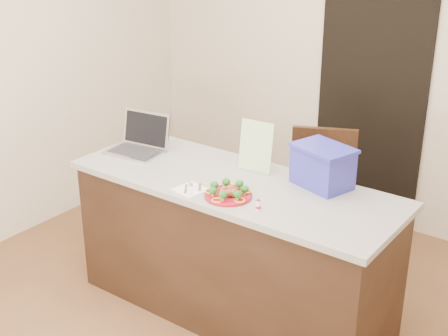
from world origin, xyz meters
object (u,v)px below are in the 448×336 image
Objects in this scene: island at (233,247)px; blue_box at (323,166)px; yogurt_bottle at (258,206)px; napkin at (191,190)px; laptop at (140,141)px; plate at (228,195)px; chair at (314,192)px.

blue_box reaches higher than island.
yogurt_bottle is (0.34, -0.25, 0.48)m from island.
laptop is (-0.68, 0.30, 0.07)m from napkin.
plate reaches higher than napkin.
laptop reaches higher than plate.
island is 0.78m from blue_box.
napkin is 0.42× the size of laptop.
napkin is at bearing -121.59° from blue_box.
island is 0.52m from plate.
plate is at bearing -62.08° from island.
laptop is at bearing -153.41° from blue_box.
yogurt_bottle reaches higher than island.
plate is 1.07m from chair.
chair reaches higher than yogurt_bottle.
laptop is at bearing 165.93° from yogurt_bottle.
laptop is (-1.14, 0.29, 0.04)m from yogurt_bottle.
plate is 0.27× the size of chair.
island is 0.54m from napkin.
blue_box is at bearing 41.24° from napkin.
yogurt_bottle is 0.17× the size of laptop.
blue_box is (0.46, 0.25, 0.58)m from island.
napkin is 2.54× the size of yogurt_bottle.
blue_box is at bearing 52.21° from plate.
chair is at bearing 81.09° from island.
blue_box reaches higher than plate.
chair is (0.25, 1.07, -0.34)m from napkin.
yogurt_bottle is at bearing -86.52° from blue_box.
island is at bearing -123.37° from chair.
yogurt_bottle is (0.23, -0.04, 0.02)m from plate.
island is 0.96m from laptop.
plate is 4.19× the size of yogurt_bottle.
plate is 0.24m from yogurt_bottle.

